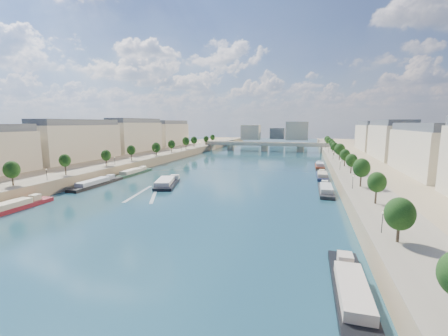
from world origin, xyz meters
The scene contains 17 objects.
ground centered at (0.00, 100.00, 0.00)m, with size 700.00×700.00×0.00m, color #0C3138.
quay_left centered at (-72.00, 100.00, 2.50)m, with size 44.00×520.00×5.00m, color #9E8460.
quay_right centered at (72.00, 100.00, 2.50)m, with size 44.00×520.00×5.00m, color #9E8460.
pave_left centered at (-57.00, 100.00, 5.05)m, with size 14.00×520.00×0.10m, color gray.
pave_right centered at (57.00, 100.00, 5.05)m, with size 14.00×520.00×0.10m, color gray.
trees_left centered at (-55.00, 102.00, 10.48)m, with size 4.80×268.80×8.26m.
trees_right centered at (55.00, 110.00, 10.48)m, with size 4.80×268.80×8.26m.
lamps_left centered at (-52.50, 90.00, 7.78)m, with size 0.36×200.36×4.28m.
lamps_right centered at (52.50, 105.00, 7.78)m, with size 0.36×200.36×4.28m.
buildings_left centered at (-85.00, 112.00, 16.45)m, with size 16.00×226.00×23.20m.
buildings_right centered at (85.00, 112.00, 16.45)m, with size 16.00×226.00×23.20m.
skyline centered at (3.19, 319.52, 14.66)m, with size 79.00×42.00×22.00m.
bridge centered at (0.00, 218.49, 5.08)m, with size 112.00×12.00×8.15m.
tour_barge centered at (-17.93, 56.39, 0.89)m, with size 14.08×26.06×3.59m.
wake centered at (-17.93, 39.72, 0.02)m, with size 14.99×25.83×0.04m.
moored_barges_left centered at (-45.50, 28.93, 0.84)m, with size 5.00×127.06×3.60m.
moored_barges_right centered at (45.50, 61.60, 0.84)m, with size 5.00×159.25×3.60m.
Camera 1 is at (38.37, -55.45, 25.86)m, focal length 24.00 mm.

